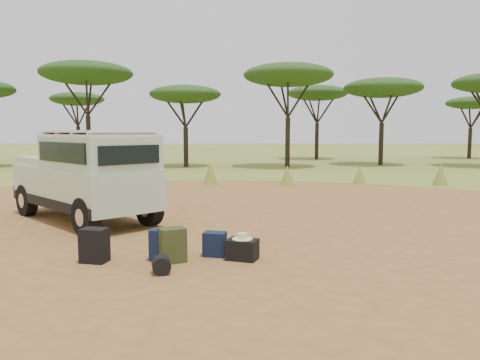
{
  "coord_description": "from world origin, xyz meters",
  "views": [
    {
      "loc": [
        1.1,
        -9.59,
        2.12
      ],
      "look_at": [
        1.14,
        1.09,
        1.0
      ],
      "focal_mm": 35.0,
      "sensor_mm": 36.0,
      "label": 1
    }
  ],
  "objects_px": {
    "backpack_black": "(94,246)",
    "backpack_olive": "(172,245)",
    "duffel_navy": "(215,244)",
    "safari_vehicle": "(87,178)",
    "hard_case": "(242,250)",
    "backpack_navy": "(163,245)"
  },
  "relations": [
    {
      "from": "hard_case",
      "to": "safari_vehicle",
      "type": "bearing_deg",
      "value": 156.97
    },
    {
      "from": "safari_vehicle",
      "to": "hard_case",
      "type": "relative_size",
      "value": 8.81
    },
    {
      "from": "backpack_black",
      "to": "duffel_navy",
      "type": "xyz_separation_m",
      "value": [
        1.93,
        0.37,
        -0.07
      ]
    },
    {
      "from": "safari_vehicle",
      "to": "duffel_navy",
      "type": "relative_size",
      "value": 10.38
    },
    {
      "from": "safari_vehicle",
      "to": "backpack_black",
      "type": "height_order",
      "value": "safari_vehicle"
    },
    {
      "from": "safari_vehicle",
      "to": "backpack_olive",
      "type": "xyz_separation_m",
      "value": [
        2.49,
        -3.5,
        -0.75
      ]
    },
    {
      "from": "backpack_navy",
      "to": "backpack_olive",
      "type": "bearing_deg",
      "value": -31.59
    },
    {
      "from": "safari_vehicle",
      "to": "hard_case",
      "type": "distance_m",
      "value": 5.01
    },
    {
      "from": "backpack_navy",
      "to": "hard_case",
      "type": "xyz_separation_m",
      "value": [
        1.31,
        0.0,
        -0.08
      ]
    },
    {
      "from": "backpack_black",
      "to": "backpack_olive",
      "type": "relative_size",
      "value": 0.99
    },
    {
      "from": "safari_vehicle",
      "to": "backpack_navy",
      "type": "bearing_deg",
      "value": -9.59
    },
    {
      "from": "duffel_navy",
      "to": "hard_case",
      "type": "height_order",
      "value": "duffel_navy"
    },
    {
      "from": "backpack_olive",
      "to": "duffel_navy",
      "type": "bearing_deg",
      "value": 4.44
    },
    {
      "from": "hard_case",
      "to": "duffel_navy",
      "type": "bearing_deg",
      "value": 173.48
    },
    {
      "from": "safari_vehicle",
      "to": "duffel_navy",
      "type": "height_order",
      "value": "safari_vehicle"
    },
    {
      "from": "safari_vehicle",
      "to": "backpack_olive",
      "type": "height_order",
      "value": "safari_vehicle"
    },
    {
      "from": "duffel_navy",
      "to": "backpack_black",
      "type": "bearing_deg",
      "value": -158.07
    },
    {
      "from": "backpack_olive",
      "to": "hard_case",
      "type": "height_order",
      "value": "backpack_olive"
    },
    {
      "from": "safari_vehicle",
      "to": "backpack_black",
      "type": "distance_m",
      "value": 3.77
    },
    {
      "from": "backpack_black",
      "to": "backpack_navy",
      "type": "xyz_separation_m",
      "value": [
        1.08,
        0.13,
        -0.02
      ]
    },
    {
      "from": "duffel_navy",
      "to": "backpack_navy",
      "type": "bearing_deg",
      "value": -153.4
    },
    {
      "from": "safari_vehicle",
      "to": "backpack_olive",
      "type": "relative_size",
      "value": 7.64
    }
  ]
}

